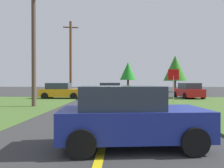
{
  "coord_description": "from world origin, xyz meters",
  "views": [
    {
      "loc": [
        0.45,
        -18.36,
        1.73
      ],
      "look_at": [
        -0.31,
        4.44,
        1.52
      ],
      "focal_mm": 35.69,
      "sensor_mm": 36.0,
      "label": 1
    }
  ],
  "objects": [
    {
      "name": "parked_car_near_building",
      "position": [
        -5.47,
        3.95,
        0.81
      ],
      "size": [
        4.17,
        2.17,
        1.62
      ],
      "rotation": [
        0.0,
        0.0,
        -0.01
      ],
      "color": "orange",
      "rests_on": "ground"
    },
    {
      "name": "ground_plane",
      "position": [
        0.0,
        0.0,
        0.0
      ],
      "size": [
        120.0,
        120.0,
        0.0
      ],
      "primitive_type": "plane",
      "color": "#343434"
    },
    {
      "name": "pine_tree_center",
      "position": [
        10.3,
        21.24,
        4.16
      ],
      "size": [
        4.06,
        4.06,
        6.4
      ],
      "color": "brown",
      "rests_on": "ground"
    },
    {
      "name": "car_behind_on_main_road",
      "position": [
        0.72,
        -12.4,
        0.8
      ],
      "size": [
        3.98,
        2.33,
        1.62
      ],
      "rotation": [
        0.0,
        0.0,
        0.1
      ],
      "color": "navy",
      "rests_on": "ground"
    },
    {
      "name": "oak_tree_left",
      "position": [
        1.81,
        16.9,
        3.44
      ],
      "size": [
        2.55,
        2.55,
        4.87
      ],
      "color": "brown",
      "rests_on": "ground"
    },
    {
      "name": "stop_sign",
      "position": [
        4.65,
        -0.94,
        1.93
      ],
      "size": [
        0.81,
        0.22,
        2.71
      ],
      "rotation": [
        0.0,
        0.0,
        2.92
      ],
      "color": "#9EA0A8",
      "rests_on": "ground"
    },
    {
      "name": "car_on_crossroad",
      "position": [
        7.58,
        4.79,
        0.8
      ],
      "size": [
        2.26,
        4.31,
        1.62
      ],
      "rotation": [
        0.0,
        0.0,
        1.65
      ],
      "color": "red",
      "rests_on": "ground"
    },
    {
      "name": "car_approaching_junction",
      "position": [
        -0.96,
        9.57,
        0.81
      ],
      "size": [
        4.66,
        2.39,
        1.62
      ],
      "rotation": [
        0.0,
        0.0,
        3.22
      ],
      "color": "red",
      "rests_on": "ground"
    },
    {
      "name": "lane_stripe_center",
      "position": [
        0.0,
        -8.0,
        0.01
      ],
      "size": [
        0.2,
        14.0,
        0.01
      ],
      "primitive_type": "cube",
      "color": "yellow",
      "rests_on": "ground"
    },
    {
      "name": "utility_pole_mid",
      "position": [
        -5.44,
        8.35,
        4.63
      ],
      "size": [
        1.79,
        0.46,
        9.04
      ],
      "color": "brown",
      "rests_on": "ground"
    },
    {
      "name": "utility_pole_near",
      "position": [
        -5.35,
        -3.48,
        4.21
      ],
      "size": [
        1.8,
        0.35,
        8.18
      ],
      "color": "#4F3C31",
      "rests_on": "ground"
    }
  ]
}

